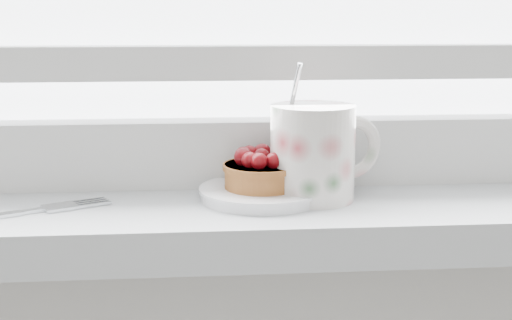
{
  "coord_description": "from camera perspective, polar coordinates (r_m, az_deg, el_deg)",
  "views": [
    {
      "loc": [
        -0.05,
        1.22,
        1.12
      ],
      "look_at": [
        0.01,
        1.88,
        0.98
      ],
      "focal_mm": 50.0,
      "sensor_mm": 36.0,
      "label": 1
    }
  ],
  "objects": [
    {
      "name": "saucer",
      "position": [
        0.71,
        0.45,
        -2.67
      ],
      "size": [
        0.12,
        0.12,
        0.01
      ],
      "primitive_type": "cylinder",
      "color": "white",
      "rests_on": "windowsill"
    },
    {
      "name": "floral_mug",
      "position": [
        0.7,
        4.77,
        0.78
      ],
      "size": [
        0.13,
        0.1,
        0.13
      ],
      "color": "silver",
      "rests_on": "windowsill"
    },
    {
      "name": "fork",
      "position": [
        0.69,
        -19.57,
        -4.17
      ],
      "size": [
        0.18,
        0.1,
        0.0
      ],
      "color": "silver",
      "rests_on": "windowsill"
    },
    {
      "name": "raspberry_tart",
      "position": [
        0.7,
        0.44,
        -0.77
      ],
      "size": [
        0.08,
        0.08,
        0.04
      ],
      "color": "brown",
      "rests_on": "saucer"
    }
  ]
}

